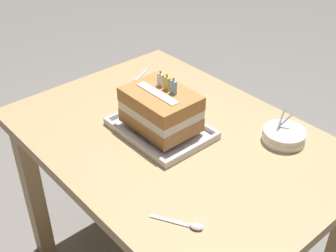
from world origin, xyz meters
name	(u,v)px	position (x,y,z in m)	size (l,w,h in m)	color
dining_table	(175,162)	(0.00, 0.00, 0.60)	(1.06, 0.76, 0.70)	tan
foil_tray	(161,130)	(-0.05, -0.02, 0.71)	(0.31, 0.23, 0.02)	silver
birthday_cake	(161,109)	(-0.05, -0.02, 0.79)	(0.22, 0.17, 0.18)	#C28244
bowl_stack	(284,136)	(0.24, 0.24, 0.72)	(0.13, 0.13, 0.10)	white
serving_spoon_near_tray	(190,225)	(0.31, -0.23, 0.71)	(0.13, 0.08, 0.01)	silver
serving_spoon_by_bowls	(138,78)	(-0.38, 0.15, 0.71)	(0.07, 0.11, 0.01)	silver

